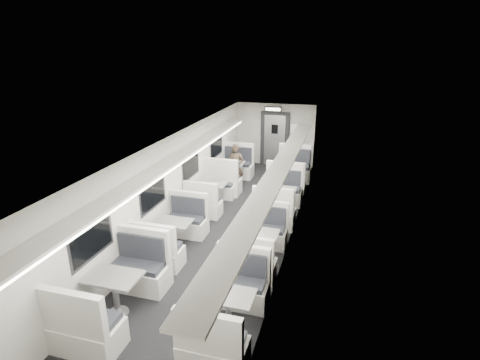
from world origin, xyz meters
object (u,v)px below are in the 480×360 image
Objects in this scene: booth_left_a at (231,173)px; exit_sign at (273,109)px; booth_right_c at (259,246)px; booth_right_d at (228,312)px; vestibule_door at (275,139)px; booth_right_b at (279,201)px; booth_left_d at (116,295)px; booth_left_c at (174,235)px; passenger at (236,167)px; booth_right_a at (290,177)px; booth_left_b at (212,194)px.

exit_sign is (1.00, 2.09, 1.88)m from booth_left_a.
exit_sign is (-1.00, 6.47, 1.93)m from booth_right_c.
vestibule_door reaches higher than booth_right_d.
booth_right_b is 4.51m from exit_sign.
exit_sign is (1.00, 8.85, 1.88)m from booth_left_d.
booth_left_c is 1.34× the size of passenger.
booth_right_a is 4.53m from booth_right_c.
booth_right_c reaches higher than booth_left_b.
booth_right_c is (2.00, 2.38, -0.05)m from booth_left_d.
booth_right_c is 1.31× the size of passenger.
booth_left_b is 2.60m from booth_left_c.
booth_right_a is at bearing -67.63° from vestibule_door.
booth_left_b is 1.30× the size of passenger.
booth_right_d is (0.00, -2.24, 0.01)m from booth_right_c.
booth_right_c is at bearing -81.21° from exit_sign.
booth_left_b is 0.93× the size of vestibule_door.
passenger is at bearing 86.28° from booth_left_c.
booth_left_d is at bearing -96.11° from vestibule_door.
vestibule_door is (-1.00, 6.96, 0.69)m from booth_right_c.
booth_left_c is 4.99m from booth_right_a.
booth_right_a is 1.14× the size of booth_right_d.
booth_left_c is at bearing 90.00° from booth_left_d.
booth_left_c is at bearing -96.38° from passenger.
booth_right_a is at bearing 90.00° from booth_right_c.
vestibule_door is at bearing 102.66° from booth_right_b.
booth_left_d is 5.28m from booth_right_b.
vestibule_door is 1.33m from exit_sign.
exit_sign reaches higher than vestibule_door.
booth_left_d is at bearing -90.00° from booth_left_c.
booth_left_c is 1.02× the size of booth_right_c.
booth_right_a is at bearing 4.10° from booth_left_a.
vestibule_door reaches higher than booth_left_b.
booth_right_b is (2.00, 4.88, -0.01)m from booth_left_d.
passenger reaches higher than booth_left_b.
passenger is at bearing -48.07° from booth_left_a.
booth_left_a is at bearing 136.80° from booth_right_b.
booth_right_a is 2.02m from booth_right_b.
booth_left_b is at bearing -102.81° from vestibule_door.
passenger is at bearing 80.03° from booth_left_b.
booth_right_a is 1.11× the size of vestibule_door.
booth_right_c is (0.00, -4.53, -0.07)m from booth_right_a.
vestibule_door is (1.00, 4.40, 0.69)m from booth_left_b.
booth_right_d is at bearing -90.00° from booth_right_a.
booth_left_a is at bearing 90.00° from booth_left_d.
booth_left_d is at bearing -106.15° from booth_right_a.
booth_right_d is (0.00, -6.77, -0.05)m from booth_right_a.
booth_left_c is at bearing -90.00° from booth_left_a.
booth_right_a is 1.82m from passenger.
booth_right_b is at bearing 90.00° from booth_right_d.
booth_right_a is 3.76× the size of exit_sign.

